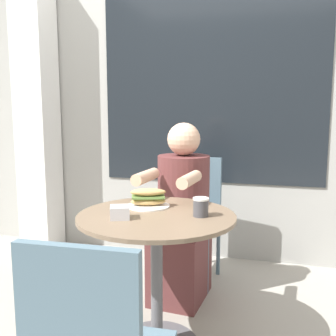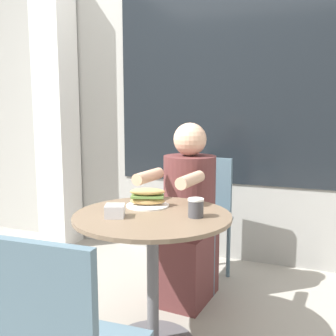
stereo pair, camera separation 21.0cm
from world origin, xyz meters
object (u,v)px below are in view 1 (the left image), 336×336
seated_diner (182,223)px  sandwich_on_plate (148,199)px  cafe_table (157,250)px  diner_chair (194,206)px  drink_cup (201,207)px

seated_diner → sandwich_on_plate: size_ratio=4.96×
cafe_table → sandwich_on_plate: sandwich_on_plate is taller
diner_chair → seated_diner: 0.35m
cafe_table → drink_cup: size_ratio=8.58×
sandwich_on_plate → drink_cup: (0.30, -0.11, 0.00)m
seated_diner → sandwich_on_plate: (-0.08, -0.43, 0.25)m
diner_chair → seated_diner: size_ratio=0.77×
diner_chair → sandwich_on_plate: size_ratio=3.81×
diner_chair → sandwich_on_plate: (-0.09, -0.78, 0.22)m
seated_diner → sandwich_on_plate: bearing=84.8°
cafe_table → sandwich_on_plate: (-0.09, 0.14, 0.22)m
cafe_table → diner_chair: size_ratio=0.90×
diner_chair → seated_diner: (-0.01, -0.35, -0.03)m
cafe_table → diner_chair: diner_chair is taller
sandwich_on_plate → drink_cup: sandwich_on_plate is taller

